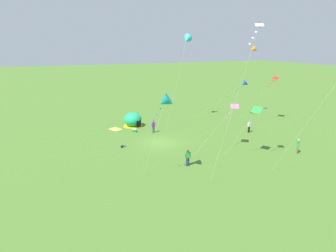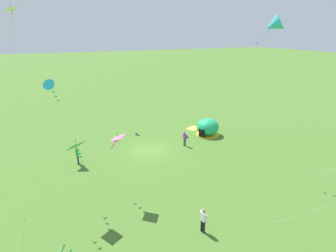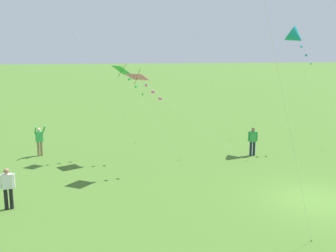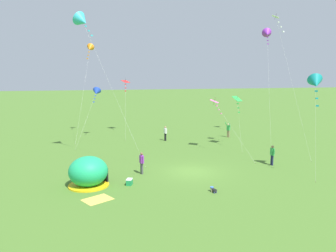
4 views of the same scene
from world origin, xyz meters
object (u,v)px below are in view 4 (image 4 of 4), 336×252
at_px(toddler_crawling, 213,190).
at_px(person_with_toddler, 165,133).
at_px(kite_orange, 90,48).
at_px(cooler_box, 129,182).
at_px(person_near_tent, 272,154).
at_px(person_arms_raised, 228,129).
at_px(kite_teal, 316,83).
at_px(kite_red, 125,83).
at_px(kite_pink, 216,103).
at_px(kite_white, 278,23).
at_px(kite_blue, 96,92).
at_px(popup_tent, 88,172).
at_px(person_far_back, 142,162).
at_px(kite_green, 237,101).
at_px(kite_cyan, 82,21).

relative_size(toddler_crawling, person_with_toddler, 0.32).
bearing_deg(person_with_toddler, kite_orange, 142.70).
height_order(cooler_box, person_with_toddler, person_with_toddler).
distance_m(person_near_tent, kite_orange, 25.71).
height_order(cooler_box, toddler_crawling, cooler_box).
height_order(person_with_toddler, person_arms_raised, person_arms_raised).
height_order(kite_teal, kite_orange, kite_orange).
relative_size(kite_teal, kite_red, 1.07).
relative_size(person_near_tent, kite_pink, 0.25).
bearing_deg(kite_red, kite_white, -49.67).
bearing_deg(cooler_box, kite_orange, 94.94).
bearing_deg(kite_red, kite_blue, -147.69).
distance_m(popup_tent, person_far_back, 4.46).
bearing_deg(person_with_toddler, kite_blue, 148.81).
distance_m(popup_tent, person_near_tent, 15.42).
relative_size(toddler_crawling, kite_blue, 0.07).
height_order(person_near_tent, kite_orange, kite_orange).
bearing_deg(kite_red, kite_teal, -63.57).
relative_size(kite_green, kite_pink, 0.80).
bearing_deg(kite_pink, person_arms_raised, 53.83).
xyz_separation_m(kite_pink, kite_red, (-7.49, 12.85, 1.79)).
distance_m(kite_teal, kite_green, 10.87).
bearing_deg(person_with_toddler, kite_red, 117.30).
height_order(person_with_toddler, kite_red, kite_red).
bearing_deg(kite_green, kite_cyan, -178.70).
bearing_deg(kite_red, toddler_crawling, -84.24).
relative_size(person_with_toddler, person_arms_raised, 0.91).
bearing_deg(person_far_back, kite_teal, -14.98).
relative_size(person_far_back, kite_blue, 0.21).
relative_size(popup_tent, kite_green, 0.51).
xyz_separation_m(cooler_box, kite_teal, (13.99, -1.03, 6.86)).
relative_size(person_arms_raised, kite_orange, 0.16).
distance_m(person_arms_raised, kite_cyan, 21.33).
bearing_deg(kite_pink, kite_red, 120.24).
bearing_deg(person_far_back, person_with_toddler, 67.73).
distance_m(person_arms_raised, kite_green, 6.66).
distance_m(kite_pink, kite_orange, 18.00).
xyz_separation_m(person_with_toddler, kite_orange, (-8.13, 6.20, 10.01)).
bearing_deg(toddler_crawling, person_near_tent, 33.30).
bearing_deg(toddler_crawling, kite_orange, 106.37).
bearing_deg(kite_white, toddler_crawling, -137.34).
distance_m(kite_pink, kite_red, 14.98).
xyz_separation_m(kite_cyan, kite_white, (18.17, -2.58, 0.12)).
xyz_separation_m(person_arms_raised, kite_teal, (-0.45, -15.75, 6.08)).
bearing_deg(kite_orange, kite_teal, -54.17).
relative_size(cooler_box, person_far_back, 0.37).
distance_m(kite_green, kite_white, 8.54).
bearing_deg(popup_tent, kite_pink, 32.79).
bearing_deg(kite_pink, person_with_toddler, 123.63).
bearing_deg(person_arms_raised, kite_white, -82.65).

